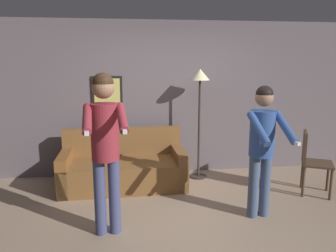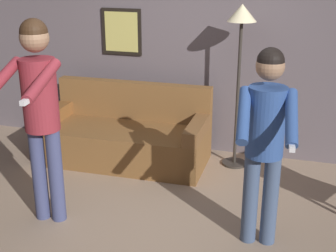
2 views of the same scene
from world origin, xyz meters
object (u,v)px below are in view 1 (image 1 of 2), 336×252
object	(u,v)px
couch	(124,169)
dining_chair_distant	(311,159)
person_standing_left	(105,138)
torchiere_lamp	(200,89)
person_standing_right	(263,140)

from	to	relation	value
couch	dining_chair_distant	xyz separation A→B (m)	(2.74, -0.64, 0.25)
person_standing_left	dining_chair_distant	distance (m)	3.08
torchiere_lamp	person_standing_right	size ratio (longest dim) A/B	1.10
torchiere_lamp	person_standing_left	distance (m)	2.24
person_standing_left	person_standing_right	distance (m)	1.88
couch	person_standing_right	xyz separation A→B (m)	(1.70, -1.27, 0.71)
couch	torchiere_lamp	bearing A→B (deg)	10.81
person_standing_left	torchiere_lamp	bearing A→B (deg)	50.04
couch	dining_chair_distant	size ratio (longest dim) A/B	2.06
person_standing_left	person_standing_right	world-z (taller)	person_standing_left
dining_chair_distant	couch	bearing A→B (deg)	166.81
couch	person_standing_right	world-z (taller)	person_standing_right
torchiere_lamp	dining_chair_distant	distance (m)	1.98
couch	person_standing_right	distance (m)	2.23
couch	dining_chair_distant	distance (m)	2.82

